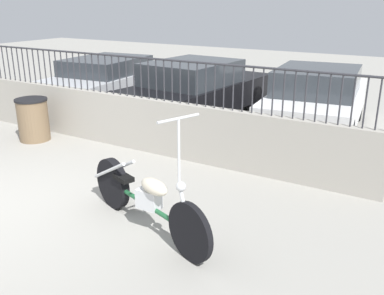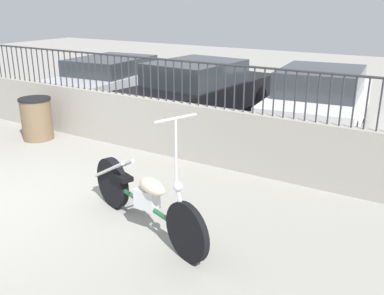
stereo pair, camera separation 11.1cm
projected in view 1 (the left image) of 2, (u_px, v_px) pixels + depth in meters
The scene contains 7 objects.
low_wall at pixel (129, 122), 8.06m from camera, with size 9.08×0.18×0.99m.
fence_railing at pixel (126, 69), 7.74m from camera, with size 9.08×0.04×0.74m.
motorcycle_green at pixel (141, 196), 5.22m from camera, with size 2.25×0.96×1.57m.
trash_bin at pixel (33, 119), 8.49m from camera, with size 0.63×0.63×0.84m.
car_silver at pixel (111, 79), 11.61m from camera, with size 2.21×4.56×1.23m.
car_black at pixel (196, 90), 10.02m from camera, with size 2.16×4.44×1.35m.
car_white at pixel (316, 100), 9.00m from camera, with size 2.16×4.18×1.37m.
Camera 1 is at (4.99, -3.08, 2.68)m, focal length 40.00 mm.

